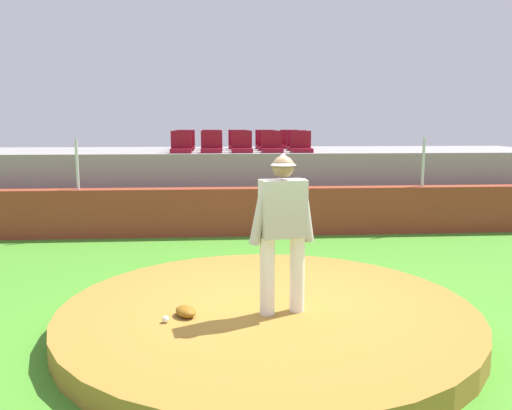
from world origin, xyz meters
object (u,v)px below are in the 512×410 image
at_px(stadium_chair_4, 301,146).
at_px(stadium_chair_9, 297,144).
at_px(fielding_glove, 186,311).
at_px(stadium_chair_13, 265,143).
at_px(stadium_chair_1, 211,146).
at_px(pitcher, 283,222).
at_px(stadium_chair_14, 289,143).
at_px(stadium_chair_11, 211,143).
at_px(stadium_chair_7, 241,144).
at_px(stadium_chair_0, 181,146).
at_px(stadium_chair_5, 184,144).
at_px(stadium_chair_3, 272,146).
at_px(stadium_chair_2, 242,146).
at_px(stadium_chair_10, 186,143).
at_px(baseball, 166,319).
at_px(stadium_chair_6, 213,144).
at_px(stadium_chair_12, 238,143).
at_px(stadium_chair_8, 268,144).

height_order(stadium_chair_4, stadium_chair_9, same).
distance_m(fielding_glove, stadium_chair_13, 8.75).
relative_size(stadium_chair_1, stadium_chair_13, 1.00).
height_order(pitcher, stadium_chair_14, stadium_chair_14).
xyz_separation_m(pitcher, stadium_chair_11, (-0.86, 8.44, 0.54)).
bearing_deg(stadium_chair_7, stadium_chair_11, -51.13).
height_order(fielding_glove, stadium_chair_0, stadium_chair_0).
relative_size(stadium_chair_1, stadium_chair_5, 1.00).
xyz_separation_m(stadium_chair_0, stadium_chair_3, (2.10, 0.02, 0.00)).
distance_m(fielding_glove, stadium_chair_2, 6.91).
distance_m(stadium_chair_1, stadium_chair_11, 1.82).
height_order(stadium_chair_1, stadium_chair_14, same).
xyz_separation_m(stadium_chair_5, stadium_chair_14, (2.75, 0.95, 0.00)).
bearing_deg(stadium_chair_10, stadium_chair_5, 90.56).
bearing_deg(baseball, stadium_chair_9, 71.69).
xyz_separation_m(pitcher, stadium_chair_6, (-0.81, 7.52, 0.54)).
bearing_deg(baseball, stadium_chair_0, 92.17).
height_order(pitcher, stadium_chair_2, stadium_chair_2).
bearing_deg(baseball, stadium_chair_14, 73.93).
distance_m(stadium_chair_0, stadium_chair_12, 2.26).
bearing_deg(stadium_chair_2, stadium_chair_10, -51.99).
height_order(stadium_chair_0, stadium_chair_2, same).
bearing_deg(stadium_chair_13, stadium_chair_5, 23.51).
bearing_deg(stadium_chair_2, stadium_chair_4, 179.85).
relative_size(stadium_chair_10, stadium_chair_13, 1.00).
height_order(pitcher, stadium_chair_4, stadium_chair_4).
distance_m(baseball, stadium_chair_13, 8.96).
bearing_deg(stadium_chair_12, stadium_chair_5, 33.40).
height_order(stadium_chair_1, stadium_chair_8, same).
bearing_deg(stadium_chair_12, stadium_chair_13, -179.32).
distance_m(baseball, stadium_chair_3, 7.25).
distance_m(stadium_chair_0, stadium_chair_10, 1.82).
relative_size(stadium_chair_11, stadium_chair_14, 1.00).
bearing_deg(pitcher, stadium_chair_2, 79.17).
distance_m(baseball, stadium_chair_0, 7.00).
height_order(stadium_chair_1, stadium_chair_4, same).
distance_m(stadium_chair_3, stadium_chair_8, 0.92).
bearing_deg(stadium_chair_7, stadium_chair_8, -177.82).
distance_m(stadium_chair_6, stadium_chair_10, 1.15).
xyz_separation_m(fielding_glove, stadium_chair_11, (0.21, 8.49, 1.52)).
bearing_deg(stadium_chair_9, stadium_chair_8, -2.84).
bearing_deg(baseball, stadium_chair_1, 86.38).
xyz_separation_m(stadium_chair_8, stadium_chair_9, (0.73, -0.04, 0.00)).
bearing_deg(stadium_chair_8, stadium_chair_5, 0.89).
relative_size(stadium_chair_2, stadium_chair_6, 1.00).
relative_size(stadium_chair_1, stadium_chair_12, 1.00).
bearing_deg(stadium_chair_3, stadium_chair_11, -51.77).
xyz_separation_m(stadium_chair_4, stadium_chair_7, (-1.38, 0.89, 0.00)).
bearing_deg(stadium_chair_1, stadium_chair_12, -110.74).
relative_size(stadium_chair_2, stadium_chair_12, 1.00).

